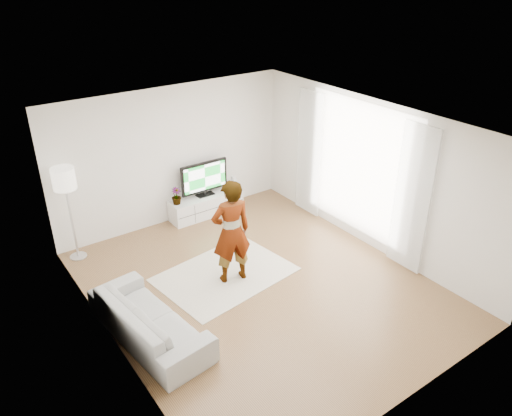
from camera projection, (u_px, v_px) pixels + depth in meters
floor at (260, 286)px, 8.41m from camera, size 6.00×6.00×0.00m
ceiling at (261, 126)px, 7.14m from camera, size 6.00×6.00×0.00m
wall_left at (105, 265)px, 6.48m from camera, size 0.02×6.00×2.80m
wall_right at (372, 176)px, 9.07m from camera, size 0.02×6.00×2.80m
wall_back at (172, 156)px, 9.94m from camera, size 5.00×0.02×2.80m
wall_front at (417, 314)px, 5.60m from camera, size 5.00×0.02×2.80m
window at (359, 168)px, 9.25m from camera, size 0.01×2.60×2.50m
curtain_near at (412, 199)px, 8.32m from camera, size 0.04×0.70×2.60m
curtain_far at (309, 154)px, 10.20m from camera, size 0.04×0.70×2.60m
media_console at (206, 205)px, 10.62m from camera, size 1.61×0.46×0.45m
television at (204, 178)px, 10.35m from camera, size 1.06×0.21×0.74m
game_console at (234, 182)px, 10.82m from camera, size 0.09×0.19×0.25m
potted_plant at (176, 196)px, 10.08m from camera, size 0.23×0.23×0.35m
rug at (225, 274)px, 8.72m from camera, size 2.40×1.87×0.01m
player at (231, 232)px, 8.18m from camera, size 0.75×0.56×1.84m
sofa at (149, 320)px, 7.16m from camera, size 1.10×2.25×0.63m
floor_lamp at (64, 183)px, 8.54m from camera, size 0.39×0.39×1.77m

